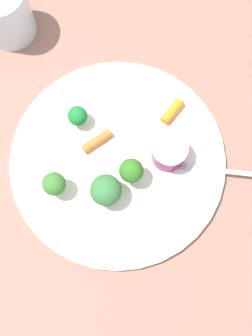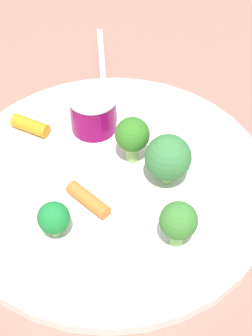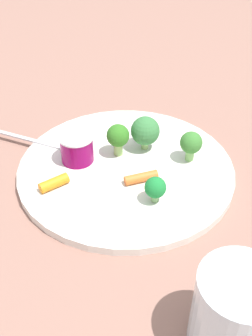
# 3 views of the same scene
# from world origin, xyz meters

# --- Properties ---
(ground_plane) EXTENTS (2.40, 2.40, 0.00)m
(ground_plane) POSITION_xyz_m (0.00, 0.00, 0.00)
(ground_plane) COLOR #8E6456
(plate) EXTENTS (0.31, 0.31, 0.01)m
(plate) POSITION_xyz_m (0.00, 0.00, 0.01)
(plate) COLOR silver
(plate) RESTS_ON ground_plane
(sauce_cup) EXTENTS (0.05, 0.05, 0.04)m
(sauce_cup) POSITION_xyz_m (-0.03, 0.06, 0.03)
(sauce_cup) COLOR #7B054A
(sauce_cup) RESTS_ON plate
(broccoli_floret_0) EXTENTS (0.04, 0.04, 0.05)m
(broccoli_floret_0) POSITION_xyz_m (0.05, 0.01, 0.04)
(broccoli_floret_0) COLOR #92C06E
(broccoli_floret_0) RESTS_ON plate
(broccoli_floret_1) EXTENTS (0.03, 0.03, 0.05)m
(broccoli_floret_1) POSITION_xyz_m (0.02, 0.03, 0.04)
(broccoli_floret_1) COLOR #91B764
(broccoli_floret_1) RESTS_ON plate
(broccoli_floret_2) EXTENTS (0.03, 0.03, 0.04)m
(broccoli_floret_2) POSITION_xyz_m (-0.03, -0.08, 0.03)
(broccoli_floret_2) COLOR #80AF6C
(broccoli_floret_2) RESTS_ON plate
(broccoli_floret_3) EXTENTS (0.03, 0.03, 0.05)m
(broccoli_floret_3) POSITION_xyz_m (0.07, -0.06, 0.04)
(broccoli_floret_3) COLOR #84C168
(broccoli_floret_3) RESTS_ON plate
(carrot_stick_0) EXTENTS (0.05, 0.04, 0.01)m
(carrot_stick_0) POSITION_xyz_m (-0.01, -0.04, 0.02)
(carrot_stick_0) COLOR orange
(carrot_stick_0) RESTS_ON plate
(carrot_stick_1) EXTENTS (0.04, 0.03, 0.01)m
(carrot_stick_1) POSITION_xyz_m (-0.10, 0.05, 0.02)
(carrot_stick_1) COLOR orange
(carrot_stick_1) RESTS_ON plate
(fork) EXTENTS (0.06, 0.18, 0.00)m
(fork) POSITION_xyz_m (-0.04, 0.16, 0.01)
(fork) COLOR silver
(fork) RESTS_ON plate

